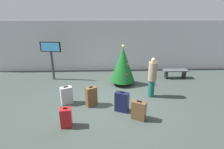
% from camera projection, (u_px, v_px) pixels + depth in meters
% --- Properties ---
extents(ground_plane, '(16.00, 16.00, 0.00)m').
position_uv_depth(ground_plane, '(114.00, 100.00, 7.11)').
color(ground_plane, '#38423D').
extents(back_wall, '(16.00, 0.20, 3.01)m').
position_uv_depth(back_wall, '(111.00, 46.00, 10.49)').
color(back_wall, silver).
rests_on(back_wall, ground_plane).
extents(holiday_tree, '(1.19, 1.19, 2.00)m').
position_uv_depth(holiday_tree, '(123.00, 64.00, 8.40)').
color(holiday_tree, '#4C3319').
rests_on(holiday_tree, ground_plane).
extents(flight_info_kiosk, '(1.08, 0.26, 2.03)m').
position_uv_depth(flight_info_kiosk, '(51.00, 53.00, 8.91)').
color(flight_info_kiosk, '#333338').
rests_on(flight_info_kiosk, ground_plane).
extents(waiting_bench, '(1.33, 0.44, 0.48)m').
position_uv_depth(waiting_bench, '(175.00, 72.00, 9.44)').
color(waiting_bench, '#4C5159').
rests_on(waiting_bench, ground_plane).
extents(traveller_0, '(0.46, 0.46, 1.71)m').
position_uv_depth(traveller_0, '(152.00, 77.00, 7.16)').
color(traveller_0, '#19594C').
rests_on(traveller_0, ground_plane).
extents(suitcase_0, '(0.51, 0.42, 0.74)m').
position_uv_depth(suitcase_0, '(67.00, 95.00, 6.76)').
color(suitcase_0, '#9EA0A5').
rests_on(suitcase_0, ground_plane).
extents(suitcase_1, '(0.55, 0.41, 0.78)m').
position_uv_depth(suitcase_1, '(122.00, 102.00, 6.22)').
color(suitcase_1, '#141938').
rests_on(suitcase_1, ground_plane).
extents(suitcase_2, '(0.37, 0.31, 0.67)m').
position_uv_depth(suitcase_2, '(66.00, 118.00, 5.39)').
color(suitcase_2, '#B2191E').
rests_on(suitcase_2, ground_plane).
extents(suitcase_3, '(0.52, 0.44, 0.69)m').
position_uv_depth(suitcase_3, '(139.00, 110.00, 5.76)').
color(suitcase_3, brown).
rests_on(suitcase_3, ground_plane).
extents(suitcase_4, '(0.47, 0.42, 0.79)m').
position_uv_depth(suitcase_4, '(91.00, 96.00, 6.61)').
color(suitcase_4, brown).
rests_on(suitcase_4, ground_plane).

